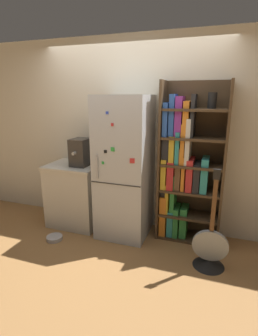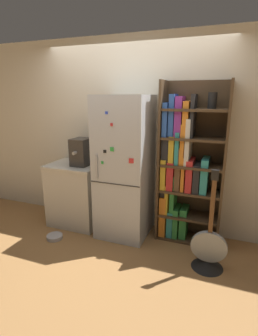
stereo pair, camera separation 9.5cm
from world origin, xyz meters
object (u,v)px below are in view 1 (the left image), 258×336
at_px(pet_bowl, 54,238).
at_px(bookshelf, 184,168).
at_px(espresso_machine, 81,152).
at_px(refrigerator, 124,168).
at_px(guitar, 209,253).

bearing_deg(pet_bowl, bookshelf, 23.10).
bearing_deg(espresso_machine, bookshelf, 5.88).
xyz_separation_m(refrigerator, espresso_machine, (-0.65, 0.02, 0.16)).
bearing_deg(espresso_machine, guitar, -13.29).
bearing_deg(guitar, refrigerator, 160.44).
height_order(espresso_machine, guitar, espresso_machine).
height_order(refrigerator, espresso_machine, refrigerator).
height_order(bookshelf, pet_bowl, bookshelf).
bearing_deg(refrigerator, bookshelf, 12.08).
bearing_deg(refrigerator, pet_bowl, -148.03).
height_order(refrigerator, bookshelf, bookshelf).
height_order(espresso_machine, pet_bowl, espresso_machine).
relative_size(espresso_machine, guitar, 0.32).
relative_size(bookshelf, pet_bowl, 9.63).
height_order(guitar, pet_bowl, guitar).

